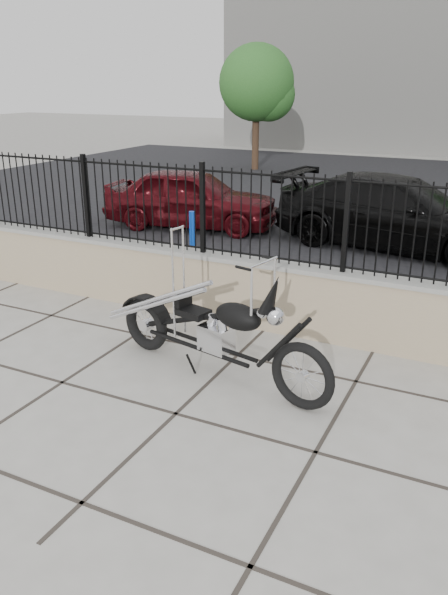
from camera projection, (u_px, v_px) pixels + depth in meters
ground_plane at (176, 414)px, 5.98m from camera, size 90.00×90.00×0.00m
parking_lot at (400, 201)px, 16.48m from camera, size 30.00×30.00×0.00m
retaining_wall at (268, 295)px, 7.91m from camera, size 14.00×0.36×0.96m
iron_fence at (270, 217)px, 7.53m from camera, size 14.00×0.08×1.20m
chopper_motorcycle at (212, 306)px, 6.49m from camera, size 2.90×1.11×1.72m
car_red at (191, 198)px, 13.36m from camera, size 4.22×2.26×1.36m
car_black at (397, 213)px, 11.67m from camera, size 5.20×2.67×1.44m
bollard_a at (192, 234)px, 11.22m from camera, size 0.13×0.13×0.88m
tree_left at (257, 79)px, 21.28m from camera, size 2.77×2.77×4.67m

